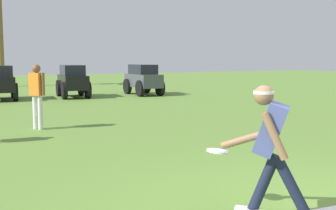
{
  "coord_description": "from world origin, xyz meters",
  "views": [
    {
      "loc": [
        -3.51,
        -3.09,
        1.72
      ],
      "look_at": [
        -0.15,
        3.32,
        0.9
      ],
      "focal_mm": 45.0,
      "sensor_mm": 36.0,
      "label": 1
    }
  ],
  "objects_px": {
    "teammate_near_sideline": "(37,90)",
    "parked_car_slot_d": "(143,79)",
    "frisbee_thrower": "(271,145)",
    "frisbee_in_flight": "(218,151)",
    "parked_car_slot_c": "(73,80)",
    "parked_car_slot_b": "(1,82)"
  },
  "relations": [
    {
      "from": "teammate_near_sideline",
      "to": "parked_car_slot_b",
      "type": "height_order",
      "value": "teammate_near_sideline"
    },
    {
      "from": "teammate_near_sideline",
      "to": "parked_car_slot_b",
      "type": "bearing_deg",
      "value": 89.56
    },
    {
      "from": "frisbee_thrower",
      "to": "frisbee_in_flight",
      "type": "relative_size",
      "value": 4.65
    },
    {
      "from": "teammate_near_sideline",
      "to": "frisbee_thrower",
      "type": "bearing_deg",
      "value": -81.11
    },
    {
      "from": "parked_car_slot_b",
      "to": "parked_car_slot_c",
      "type": "distance_m",
      "value": 2.9
    },
    {
      "from": "frisbee_in_flight",
      "to": "teammate_near_sideline",
      "type": "distance_m",
      "value": 6.44
    },
    {
      "from": "frisbee_in_flight",
      "to": "parked_car_slot_c",
      "type": "distance_m",
      "value": 14.35
    },
    {
      "from": "teammate_near_sideline",
      "to": "parked_car_slot_c",
      "type": "xyz_separation_m",
      "value": [
        2.95,
        7.81,
        -0.2
      ]
    },
    {
      "from": "frisbee_thrower",
      "to": "teammate_near_sideline",
      "type": "distance_m",
      "value": 7.05
    },
    {
      "from": "parked_car_slot_c",
      "to": "parked_car_slot_d",
      "type": "height_order",
      "value": "same"
    },
    {
      "from": "parked_car_slot_b",
      "to": "frisbee_thrower",
      "type": "bearing_deg",
      "value": -86.08
    },
    {
      "from": "frisbee_thrower",
      "to": "frisbee_in_flight",
      "type": "distance_m",
      "value": 0.66
    },
    {
      "from": "frisbee_thrower",
      "to": "parked_car_slot_b",
      "type": "relative_size",
      "value": 0.59
    },
    {
      "from": "frisbee_in_flight",
      "to": "parked_car_slot_b",
      "type": "distance_m",
      "value": 14.43
    },
    {
      "from": "parked_car_slot_c",
      "to": "parked_car_slot_d",
      "type": "bearing_deg",
      "value": -5.53
    },
    {
      "from": "frisbee_in_flight",
      "to": "parked_car_slot_d",
      "type": "relative_size",
      "value": 0.13
    },
    {
      "from": "teammate_near_sideline",
      "to": "parked_car_slot_d",
      "type": "bearing_deg",
      "value": 50.55
    },
    {
      "from": "frisbee_thrower",
      "to": "parked_car_slot_b",
      "type": "height_order",
      "value": "frisbee_thrower"
    },
    {
      "from": "frisbee_in_flight",
      "to": "parked_car_slot_c",
      "type": "xyz_separation_m",
      "value": [
        2.14,
        14.19,
        0.09
      ]
    },
    {
      "from": "parked_car_slot_d",
      "to": "teammate_near_sideline",
      "type": "bearing_deg",
      "value": -129.45
    },
    {
      "from": "frisbee_thrower",
      "to": "frisbee_in_flight",
      "type": "bearing_deg",
      "value": 115.45
    },
    {
      "from": "teammate_near_sideline",
      "to": "parked_car_slot_d",
      "type": "relative_size",
      "value": 0.66
    }
  ]
}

